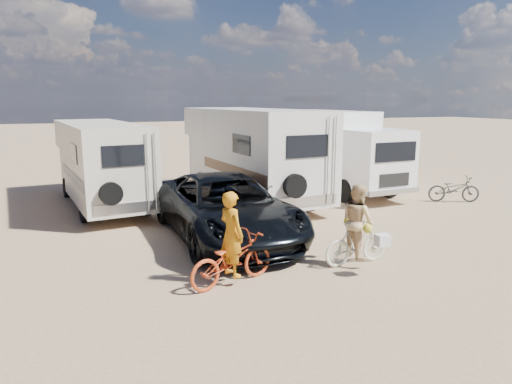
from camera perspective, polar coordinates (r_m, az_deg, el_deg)
name	(u,v)px	position (r m, az deg, el deg)	size (l,w,h in m)	color
ground	(331,258)	(11.07, 9.25, -8.03)	(140.00, 140.00, 0.00)	tan
rv_main	(251,155)	(16.81, -0.57, 4.52)	(2.51, 7.46, 3.31)	silver
rv_left	(101,165)	(16.85, -18.49, 3.17)	(2.11, 7.02, 2.85)	silver
box_truck	(336,151)	(19.02, 9.86, 4.95)	(2.27, 6.88, 3.18)	white
dark_suv	(226,207)	(12.29, -3.73, -1.90)	(2.78, 6.03, 1.67)	black
bike_man	(232,259)	(9.35, -2.99, -8.26)	(0.68, 1.94, 1.02)	#C13F19
bike_woman	(357,243)	(10.65, 12.26, -6.15)	(0.46, 1.63, 0.98)	beige
rider_man	(232,243)	(9.24, -3.02, -6.23)	(0.62, 0.41, 1.71)	#C8780F
rider_woman	(357,229)	(10.55, 12.34, -4.42)	(0.80, 0.62, 1.65)	#DAB77F
bike_parked	(454,189)	(18.16, 23.12, 0.33)	(0.62, 1.79, 0.94)	#282A28
cooler	(224,217)	(13.73, -3.98, -3.04)	(0.61, 0.44, 0.49)	#2C5088
crate	(254,216)	(14.09, -0.21, -2.96)	(0.42, 0.42, 0.33)	olive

